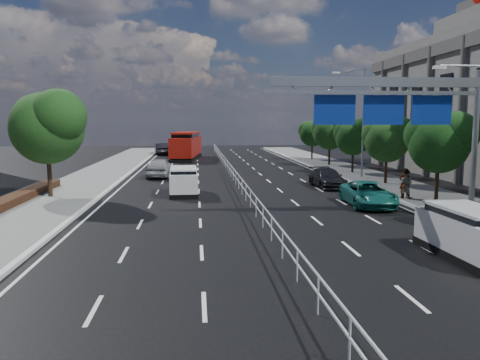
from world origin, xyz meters
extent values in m
plane|color=black|center=(0.00, 0.00, 0.00)|extent=(160.00, 160.00, 0.00)
cube|color=silver|center=(0.00, 22.50, 1.00)|extent=(0.05, 85.00, 0.05)
cube|color=silver|center=(0.00, 22.50, 0.55)|extent=(0.05, 85.00, 0.05)
cylinder|color=gray|center=(10.60, 10.00, 3.60)|extent=(0.28, 0.28, 7.20)
cube|color=gray|center=(5.60, 10.00, 6.60)|extent=(10.20, 0.25, 0.45)
cube|color=gray|center=(5.60, 10.00, 6.10)|extent=(10.20, 0.18, 0.18)
cylinder|color=gray|center=(9.60, 10.00, 7.40)|extent=(2.00, 0.10, 0.10)
cube|color=silver|center=(8.60, 10.00, 7.30)|extent=(0.60, 0.25, 0.15)
cube|color=navy|center=(8.40, 10.18, 5.30)|extent=(2.00, 0.08, 1.40)
cube|color=white|center=(8.40, 10.23, 5.30)|extent=(1.80, 0.02, 1.20)
cube|color=navy|center=(6.00, 10.18, 5.30)|extent=(2.00, 0.08, 1.40)
cube|color=white|center=(6.00, 10.23, 5.30)|extent=(1.80, 0.02, 1.20)
cube|color=navy|center=(3.60, 10.18, 5.30)|extent=(2.00, 0.08, 1.40)
cube|color=white|center=(3.60, 10.23, 5.30)|extent=(1.80, 0.02, 1.20)
cylinder|color=gray|center=(10.80, 26.00, 4.50)|extent=(0.16, 0.16, 9.00)
cylinder|color=gray|center=(9.60, 26.00, 8.80)|extent=(0.10, 2.40, 0.10)
cube|color=silver|center=(8.40, 26.00, 8.65)|extent=(0.60, 0.25, 0.15)
cube|color=#4C4947|center=(16.90, 22.00, 10.60)|extent=(0.40, 36.00, 1.00)
cylinder|color=black|center=(-12.00, 18.00, 1.75)|extent=(0.28, 0.28, 3.50)
sphere|color=#143F15|center=(-12.00, 18.00, 4.34)|extent=(4.40, 4.40, 4.40)
sphere|color=#143F15|center=(-11.12, 17.34, 5.04)|extent=(3.30, 3.30, 3.30)
sphere|color=#143F15|center=(-12.77, 18.66, 4.90)|extent=(3.08, 3.08, 3.08)
cylinder|color=black|center=(11.20, 14.50, 1.40)|extent=(0.22, 0.22, 2.80)
sphere|color=black|center=(11.20, 14.50, 3.47)|extent=(3.50, 3.50, 3.50)
sphere|color=black|center=(11.90, 13.97, 4.03)|extent=(2.62, 2.62, 2.62)
sphere|color=black|center=(10.59, 15.03, 3.92)|extent=(2.45, 2.45, 2.45)
cylinder|color=black|center=(11.20, 22.00, 1.35)|extent=(0.22, 0.22, 2.70)
sphere|color=#143F15|center=(11.20, 22.00, 3.35)|extent=(3.30, 3.30, 3.30)
sphere|color=#143F15|center=(11.86, 21.50, 3.89)|extent=(2.48, 2.48, 2.47)
sphere|color=#143F15|center=(10.62, 22.50, 3.78)|extent=(2.31, 2.31, 2.31)
cylinder|color=black|center=(11.20, 29.50, 1.32)|extent=(0.21, 0.21, 2.65)
sphere|color=black|center=(11.20, 29.50, 3.29)|extent=(3.20, 3.20, 3.20)
sphere|color=black|center=(11.84, 29.02, 3.82)|extent=(2.40, 2.40, 2.40)
sphere|color=black|center=(10.64, 29.98, 3.71)|extent=(2.24, 2.24, 2.24)
cylinder|color=black|center=(11.20, 37.00, 1.43)|extent=(0.23, 0.23, 2.85)
sphere|color=#143F15|center=(11.20, 37.00, 3.53)|extent=(3.60, 3.60, 3.60)
sphere|color=#143F15|center=(11.92, 36.46, 4.10)|extent=(2.70, 2.70, 2.70)
sphere|color=#143F15|center=(10.57, 37.54, 3.99)|extent=(2.52, 2.52, 2.52)
cylinder|color=black|center=(11.20, 44.50, 1.30)|extent=(0.21, 0.21, 2.60)
sphere|color=black|center=(11.20, 44.50, 3.22)|extent=(3.10, 3.10, 3.10)
sphere|color=black|center=(11.82, 44.03, 3.74)|extent=(2.32, 2.33, 2.32)
sphere|color=black|center=(10.66, 44.97, 3.64)|extent=(2.17, 2.17, 2.17)
cube|color=black|center=(-3.79, 18.77, 0.15)|extent=(1.90, 4.16, 0.29)
cube|color=silver|center=(-3.79, 18.77, 0.86)|extent=(1.86, 4.07, 1.21)
cube|color=black|center=(-3.79, 18.77, 1.46)|extent=(1.69, 2.94, 0.53)
cube|color=silver|center=(-3.79, 18.77, 1.73)|extent=(1.76, 3.19, 0.11)
cylinder|color=black|center=(-4.48, 17.42, 0.30)|extent=(0.27, 0.61, 0.60)
cylinder|color=black|center=(-3.02, 17.47, 0.30)|extent=(0.27, 0.61, 0.60)
cylinder|color=black|center=(-4.56, 20.08, 0.30)|extent=(0.27, 0.61, 0.60)
cylinder|color=black|center=(-3.10, 20.12, 0.30)|extent=(0.27, 0.61, 0.60)
cube|color=black|center=(-4.16, 47.57, 0.17)|extent=(3.98, 11.63, 0.34)
cube|color=maroon|center=(-4.16, 47.57, 1.63)|extent=(3.91, 11.40, 2.32)
cube|color=black|center=(-4.16, 47.57, 2.79)|extent=(3.34, 8.27, 1.02)
cube|color=maroon|center=(-4.16, 47.57, 3.30)|extent=(3.52, 8.95, 0.20)
cylinder|color=black|center=(-5.69, 44.03, 0.35)|extent=(0.38, 0.73, 0.70)
cylinder|color=black|center=(-3.47, 43.78, 0.35)|extent=(0.38, 0.73, 0.70)
cylinder|color=black|center=(-4.86, 51.36, 0.35)|extent=(0.38, 0.73, 0.70)
cylinder|color=black|center=(-2.64, 51.11, 0.35)|extent=(0.38, 0.73, 0.70)
imported|color=#95999C|center=(-6.08, 28.52, 0.84)|extent=(2.19, 5.00, 1.68)
imported|color=black|center=(-7.89, 55.82, 0.83)|extent=(2.37, 5.23, 1.66)
cube|color=black|center=(6.50, 3.50, 0.15)|extent=(1.96, 4.38, 0.30)
cube|color=silver|center=(6.50, 3.50, 0.86)|extent=(1.92, 4.29, 1.22)
cube|color=black|center=(6.50, 3.50, 1.48)|extent=(1.74, 3.10, 0.54)
cube|color=silver|center=(6.50, 3.50, 1.75)|extent=(1.82, 3.36, 0.11)
cylinder|color=black|center=(5.78, 2.08, 0.30)|extent=(0.28, 0.62, 0.61)
cylinder|color=black|center=(5.70, 4.88, 0.30)|extent=(0.28, 0.62, 0.61)
cylinder|color=black|center=(7.22, 4.92, 0.30)|extent=(0.28, 0.62, 0.61)
imported|color=#16635A|center=(6.68, 13.62, 0.68)|extent=(2.55, 5.05, 1.37)
imported|color=black|center=(6.50, 21.19, 0.67)|extent=(2.00, 4.67, 1.34)
imported|color=gray|center=(9.60, 15.33, 1.04)|extent=(0.69, 0.48, 1.81)
imported|color=gray|center=(9.60, 15.16, 1.01)|extent=(1.07, 1.05, 1.74)
camera|label=1|loc=(-2.96, -11.66, 4.78)|focal=35.00mm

